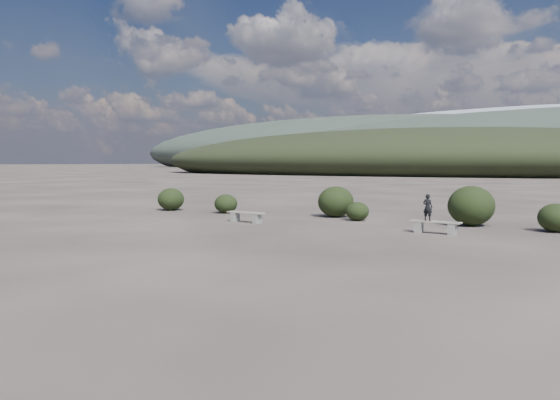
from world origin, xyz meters
The scene contains 10 objects.
ground centered at (0.00, 0.00, 0.00)m, with size 1200.00×1200.00×0.00m, color #2F2824.
bench_left centered at (-2.87, 5.84, 0.24)m, with size 1.63×0.45×0.40m.
bench_right centered at (4.21, 6.24, 0.25)m, with size 1.64×0.40×0.41m.
seated_person centered at (3.95, 6.24, 0.84)m, with size 0.32×0.21×0.87m, color black.
shrub_a centered at (-5.81, 8.55, 0.42)m, with size 1.04×1.04×0.85m, color black.
shrub_b centered at (-0.81, 9.50, 0.64)m, with size 1.50×1.50×1.29m, color black.
shrub_c centered at (0.51, 8.65, 0.37)m, with size 0.92×0.92×0.73m, color black.
shrub_d centered at (4.72, 9.13, 0.72)m, with size 1.65×1.65×1.44m, color black.
shrub_e centered at (7.49, 8.69, 0.47)m, with size 1.13×1.13×0.94m, color black.
shrub_f centered at (-8.95, 8.40, 0.53)m, with size 1.25×1.25×1.06m, color black.
Camera 1 is at (8.82, -11.24, 2.28)m, focal length 35.00 mm.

